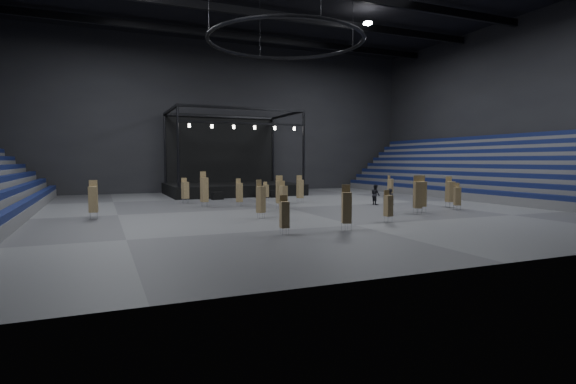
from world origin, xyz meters
name	(u,v)px	position (x,y,z in m)	size (l,w,h in m)	color
floor	(286,208)	(0.00, 0.00, 0.00)	(50.00, 50.00, 0.00)	#454547
wall_back	(219,117)	(0.00, 21.00, 9.00)	(50.00, 0.20, 18.00)	black
wall_front	(515,10)	(0.00, -21.00, 9.00)	(50.00, 0.20, 18.00)	black
wall_right	(517,108)	(25.00, 0.00, 9.00)	(0.20, 42.00, 18.00)	black
bleachers_right	(499,181)	(22.94, 0.00, 1.73)	(7.20, 40.00, 6.40)	#4F4E51
stage	(230,181)	(0.00, 16.24, 1.45)	(14.00, 10.00, 9.20)	black
truss_ring	(286,41)	(0.00, 0.00, 13.00)	(12.30, 12.30, 5.15)	black
flight_case_left	(217,196)	(-3.21, 9.42, 0.37)	(1.11, 0.56, 0.74)	black
flight_case_mid	(263,194)	(1.46, 9.57, 0.42)	(1.27, 0.63, 0.84)	black
flight_case_right	(276,194)	(2.92, 9.67, 0.37)	(1.10, 0.55, 0.73)	black
chair_stack_0	(185,190)	(-6.72, 6.73, 1.19)	(0.63, 0.63, 2.24)	silver
chair_stack_1	(261,199)	(-4.02, -5.48, 1.28)	(0.59, 0.59, 2.51)	silver
chair_stack_2	(204,189)	(-5.85, 2.99, 1.45)	(0.61, 0.61, 2.87)	silver
chair_stack_3	(390,186)	(14.00, 5.61, 1.16)	(0.58, 0.58, 2.23)	silver
chair_stack_4	(93,199)	(-14.00, -1.62, 1.31)	(0.58, 0.58, 2.49)	silver
chair_stack_5	(280,191)	(-0.75, -0.63, 1.36)	(0.62, 0.62, 2.59)	silver
chair_stack_6	(300,188)	(2.78, 3.39, 1.28)	(0.55, 0.55, 2.44)	silver
chair_stack_7	(347,207)	(-1.45, -11.99, 1.27)	(0.61, 0.61, 2.46)	silver
chair_stack_8	(284,214)	(-5.05, -11.99, 1.05)	(0.45, 0.45, 2.00)	silver
chair_stack_9	(266,191)	(0.71, 6.52, 0.95)	(0.46, 0.46, 1.77)	silver
chair_stack_10	(422,193)	(8.02, -6.60, 1.36)	(0.61, 0.61, 2.67)	silver
chair_stack_11	(283,196)	(-1.21, -2.46, 1.18)	(0.53, 0.53, 2.26)	silver
chair_stack_12	(418,194)	(6.95, -7.40, 1.38)	(0.62, 0.62, 2.70)	silver
chair_stack_13	(457,196)	(11.34, -6.56, 1.08)	(0.56, 0.56, 2.06)	silver
chair_stack_14	(450,191)	(12.09, -4.99, 1.31)	(0.60, 0.60, 2.48)	silver
chair_stack_15	(388,205)	(2.60, -10.06, 1.03)	(0.46, 0.46, 1.95)	silver
chair_stack_16	(239,192)	(-3.06, 2.55, 1.17)	(0.49, 0.49, 2.28)	silver
man_center	(390,201)	(5.49, -6.15, 0.88)	(0.64, 0.42, 1.76)	black
crew_member	(375,194)	(8.04, -0.57, 0.87)	(0.84, 0.66, 1.73)	black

